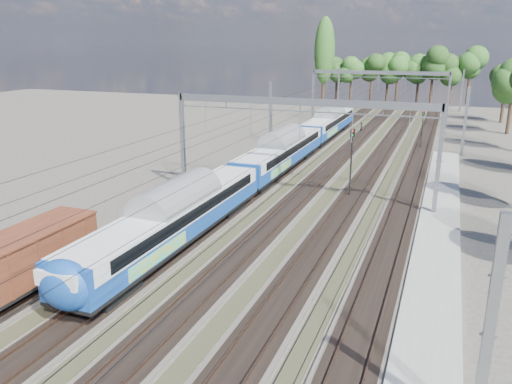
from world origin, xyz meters
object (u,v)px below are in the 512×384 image
(worker, at_px, (362,127))
(signal_far, at_px, (423,125))
(emu_train, at_px, (281,148))
(signal_near, at_px, (351,154))

(worker, height_order, signal_far, signal_far)
(emu_train, height_order, signal_far, signal_far)
(worker, xyz_separation_m, signal_far, (9.50, -9.86, 2.39))
(worker, distance_m, signal_far, 13.90)
(worker, xyz_separation_m, signal_near, (4.85, -34.91, 3.14))
(worker, relative_size, signal_near, 0.26)
(emu_train, bearing_deg, worker, 82.61)
(signal_near, bearing_deg, emu_train, 124.00)
(signal_far, bearing_deg, worker, 120.72)
(emu_train, height_order, worker, emu_train)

